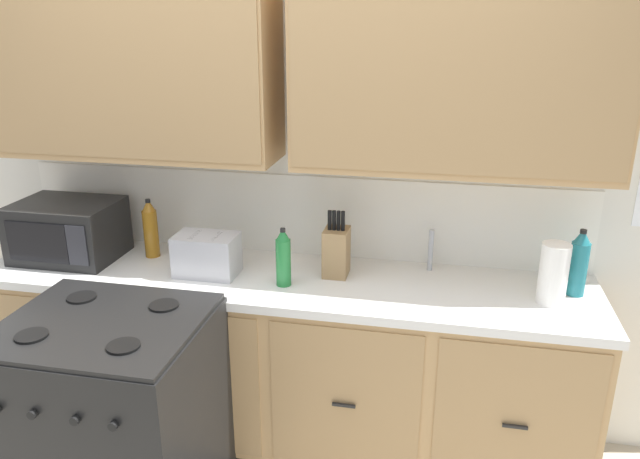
% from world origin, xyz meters
% --- Properties ---
extents(wall_unit, '(3.99, 0.40, 2.43)m').
position_xyz_m(wall_unit, '(0.00, 0.50, 1.64)').
color(wall_unit, silver).
rests_on(wall_unit, ground_plane).
extents(counter_run, '(2.82, 0.64, 0.90)m').
position_xyz_m(counter_run, '(0.00, 0.30, 0.46)').
color(counter_run, black).
rests_on(counter_run, ground_plane).
extents(stove_range, '(0.76, 0.68, 0.95)m').
position_xyz_m(stove_range, '(-0.53, -0.33, 0.47)').
color(stove_range, black).
rests_on(stove_range, ground_plane).
extents(microwave, '(0.48, 0.37, 0.28)m').
position_xyz_m(microwave, '(-1.08, 0.31, 1.04)').
color(microwave, black).
rests_on(microwave, counter_run).
extents(toaster, '(0.28, 0.18, 0.19)m').
position_xyz_m(toaster, '(-0.34, 0.26, 1.00)').
color(toaster, '#B7B7BC').
rests_on(toaster, counter_run).
extents(knife_block, '(0.11, 0.14, 0.31)m').
position_xyz_m(knife_block, '(0.24, 0.37, 1.02)').
color(knife_block, '#9C794E').
rests_on(knife_block, counter_run).
extents(sink_faucet, '(0.02, 0.02, 0.20)m').
position_xyz_m(sink_faucet, '(0.66, 0.51, 1.00)').
color(sink_faucet, '#B2B5BA').
rests_on(sink_faucet, counter_run).
extents(paper_towel_roll, '(0.12, 0.12, 0.26)m').
position_xyz_m(paper_towel_roll, '(1.16, 0.26, 1.03)').
color(paper_towel_roll, white).
rests_on(paper_towel_roll, counter_run).
extents(bottle_amber, '(0.07, 0.07, 0.29)m').
position_xyz_m(bottle_amber, '(-0.69, 0.41, 1.04)').
color(bottle_amber, '#9E6619').
rests_on(bottle_amber, counter_run).
extents(bottle_green, '(0.07, 0.07, 0.27)m').
position_xyz_m(bottle_green, '(0.03, 0.21, 1.03)').
color(bottle_green, '#237A38').
rests_on(bottle_green, counter_run).
extents(bottle_teal, '(0.08, 0.08, 0.29)m').
position_xyz_m(bottle_teal, '(1.28, 0.37, 1.04)').
color(bottle_teal, '#1E707A').
rests_on(bottle_teal, counter_run).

